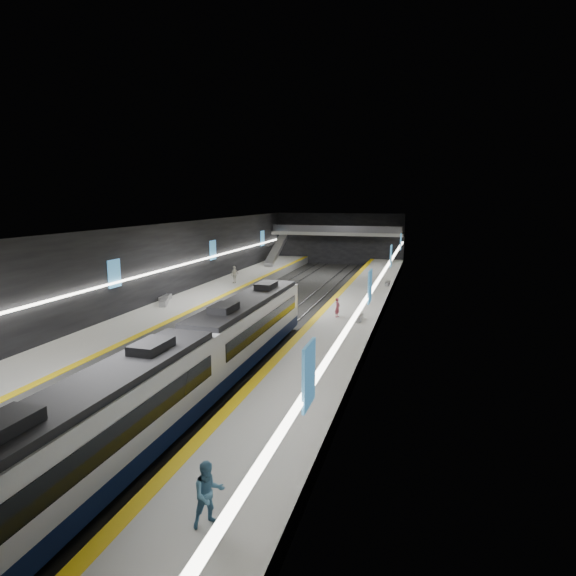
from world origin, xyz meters
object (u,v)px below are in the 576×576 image
(train, at_px, (194,362))
(bench_left_far, at_px, (165,298))
(bench_right_far, at_px, (388,283))
(passenger_right_b, at_px, (209,494))
(bench_left_near, at_px, (164,302))
(escalator, at_px, (276,250))
(passenger_right_a, at_px, (337,308))
(passenger_left_a, at_px, (235,275))
(bench_right_near, at_px, (359,318))

(train, relative_size, bench_left_far, 15.76)
(bench_right_far, relative_size, passenger_right_b, 0.86)
(bench_left_near, bearing_deg, escalator, 65.34)
(bench_right_far, height_order, passenger_right_a, passenger_right_a)
(bench_left_near, distance_m, bench_left_far, 1.89)
(train, distance_m, passenger_left_a, 29.46)
(bench_left_near, bearing_deg, bench_right_far, 18.18)
(bench_right_near, height_order, passenger_right_a, passenger_right_a)
(bench_right_near, bearing_deg, escalator, 119.63)
(escalator, bearing_deg, bench_left_near, -92.26)
(train, xyz_separation_m, bench_right_far, (7.00, 31.43, -0.99))
(bench_left_far, relative_size, passenger_left_a, 1.00)
(escalator, height_order, passenger_right_b, escalator)
(escalator, distance_m, bench_left_near, 29.12)
(bench_right_far, bearing_deg, passenger_right_b, -91.95)
(escalator, relative_size, passenger_left_a, 4.18)
(bench_left_near, relative_size, bench_right_far, 1.21)
(train, xyz_separation_m, bench_right_near, (6.17, 15.21, -1.00))
(bench_right_near, relative_size, bench_right_far, 0.98)
(escalator, relative_size, passenger_right_b, 4.08)
(bench_right_near, distance_m, passenger_right_a, 1.98)
(passenger_left_a, bearing_deg, passenger_right_a, 69.40)
(bench_right_near, xyz_separation_m, passenger_left_a, (-15.56, 12.71, 0.76))
(bench_left_far, relative_size, bench_right_far, 1.14)
(escalator, xyz_separation_m, bench_right_near, (16.17, -29.73, -1.70))
(bench_left_far, height_order, passenger_right_b, passenger_right_b)
(train, height_order, passenger_right_a, train)
(train, relative_size, passenger_right_a, 19.57)
(passenger_right_b, bearing_deg, train, 75.57)
(train, height_order, escalator, escalator)
(passenger_right_b, bearing_deg, passenger_left_a, 67.82)
(escalator, height_order, bench_right_far, escalator)
(bench_right_near, distance_m, passenger_right_b, 24.83)
(bench_left_near, relative_size, passenger_right_b, 1.04)
(train, distance_m, passenger_right_b, 11.00)
(escalator, height_order, bench_left_near, escalator)
(passenger_right_a, xyz_separation_m, passenger_left_a, (-13.77, 12.08, 0.19))
(bench_left_near, height_order, bench_right_near, bench_left_near)
(passenger_right_b, xyz_separation_m, passenger_left_a, (-14.76, 37.52, -0.02))
(train, relative_size, escalator, 3.76)
(bench_left_near, bearing_deg, bench_right_near, -24.63)
(bench_left_far, xyz_separation_m, bench_right_near, (18.17, -2.37, -0.03))
(bench_left_near, xyz_separation_m, passenger_right_b, (16.52, -25.48, 0.73))
(bench_right_near, bearing_deg, train, -110.97)
(escalator, height_order, passenger_left_a, escalator)
(bench_right_near, xyz_separation_m, passenger_right_b, (-0.80, -24.80, 0.78))
(bench_right_near, bearing_deg, passenger_left_a, 141.84)
(train, bearing_deg, passenger_right_a, 74.55)
(bench_left_far, distance_m, bench_right_far, 23.51)
(bench_left_near, xyz_separation_m, bench_right_near, (17.31, -0.68, -0.05))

